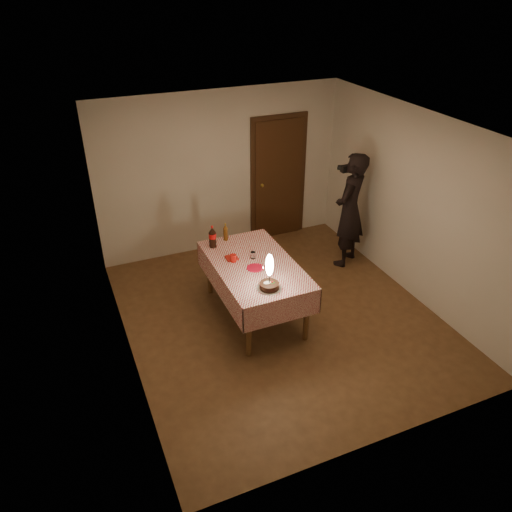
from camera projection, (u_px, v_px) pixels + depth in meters
name	position (u px, v px, depth m)	size (l,w,h in m)	color
ground	(280.00, 317.00, 6.81)	(4.00, 4.50, 0.01)	brown
room_shell	(283.00, 203.00, 6.04)	(4.04, 4.54, 2.62)	beige
dining_table	(255.00, 271.00, 6.51)	(1.02, 1.72, 0.81)	brown
birthday_cake	(269.00, 279.00, 5.89)	(0.29, 0.29, 0.47)	white
red_plate	(255.00, 268.00, 6.36)	(0.22, 0.22, 0.01)	#B40C24
red_cup	(233.00, 258.00, 6.48)	(0.08, 0.08, 0.10)	#BA130C
clear_cup	(253.00, 255.00, 6.56)	(0.07, 0.07, 0.09)	silver
napkin_stack	(232.00, 258.00, 6.57)	(0.15, 0.15, 0.02)	#A71B13
cola_bottle	(212.00, 237.00, 6.77)	(0.10, 0.10, 0.32)	black
amber_bottle_left	(226.00, 232.00, 6.96)	(0.06, 0.06, 0.25)	#57320F
photographer	(350.00, 210.00, 7.63)	(0.79, 0.74, 1.82)	black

